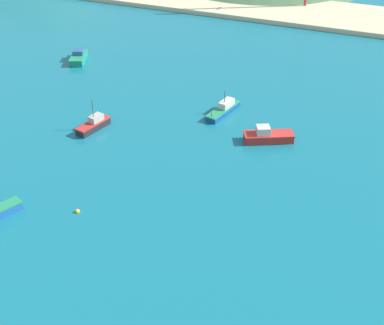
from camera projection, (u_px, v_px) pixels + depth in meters
name	position (u px, v px, depth m)	size (l,w,h in m)	color
ground	(95.00, 175.00, 81.35)	(260.00, 280.00, 0.50)	#146B7F
fishing_boat_2	(94.00, 125.00, 92.84)	(3.54, 7.27, 5.70)	#232328
fishing_boat_6	(268.00, 136.00, 89.31)	(8.90, 6.44, 2.83)	red
fishing_boat_7	(224.00, 109.00, 98.16)	(3.99, 9.50, 4.47)	#14478C
fishing_boat_9	(79.00, 57.00, 120.09)	(5.80, 8.22, 2.51)	#198466
buoy_1	(77.00, 211.00, 73.12)	(0.69, 0.69, 0.69)	gold
beach_strip	(267.00, 8.00, 154.06)	(247.00, 25.66, 1.20)	beige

